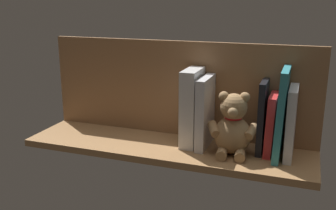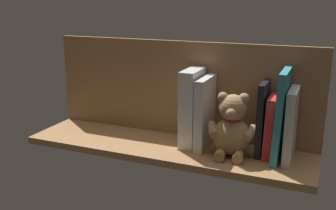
{
  "view_description": "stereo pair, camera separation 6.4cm",
  "coord_description": "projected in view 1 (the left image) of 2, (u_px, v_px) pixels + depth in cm",
  "views": [
    {
      "loc": [
        -40.55,
        112.13,
        46.28
      ],
      "look_at": [
        0.0,
        0.0,
        13.16
      ],
      "focal_mm": 41.81,
      "sensor_mm": 36.0,
      "label": 1
    },
    {
      "loc": [
        -46.48,
        109.81,
        46.28
      ],
      "look_at": [
        0.0,
        0.0,
        13.16
      ],
      "focal_mm": 41.81,
      "sensor_mm": 36.0,
      "label": 2
    }
  ],
  "objects": [
    {
      "name": "teddy_bear",
      "position": [
        233.0,
        127.0,
        1.17
      ],
      "size": [
        15.56,
        13.3,
        19.32
      ],
      "rotation": [
        0.0,
        0.0,
        0.13
      ],
      "color": "tan",
      "rests_on": "ground_plane"
    },
    {
      "name": "dictionary_thick_white",
      "position": [
        192.0,
        107.0,
        1.24
      ],
      "size": [
        4.77,
        12.96,
        24.56
      ],
      "primitive_type": "cube",
      "color": "silver",
      "rests_on": "ground_plane"
    },
    {
      "name": "book_4",
      "position": [
        205.0,
        112.0,
        1.23
      ],
      "size": [
        2.82,
        14.17,
        22.49
      ],
      "primitive_type": "cube",
      "color": "silver",
      "rests_on": "ground_plane"
    },
    {
      "name": "shelf_back_panel",
      "position": [
        179.0,
        89.0,
        1.33
      ],
      "size": [
        93.01,
        1.5,
        32.29
      ],
      "primitive_type": "cube",
      "color": "#926641",
      "rests_on": "ground_plane"
    },
    {
      "name": "book_3",
      "position": [
        262.0,
        117.0,
        1.18
      ],
      "size": [
        1.88,
        11.03,
        22.21
      ],
      "primitive_type": "cube",
      "color": "black",
      "rests_on": "ground_plane"
    },
    {
      "name": "book_0",
      "position": [
        291.0,
        123.0,
        1.14
      ],
      "size": [
        2.5,
        13.81,
        21.22
      ],
      "primitive_type": "cube",
      "rotation": [
        0.0,
        -0.0,
        0.0
      ],
      "color": "silver",
      "rests_on": "ground_plane"
    },
    {
      "name": "ground_plane",
      "position": [
        168.0,
        147.0,
        1.28
      ],
      "size": [
        93.01,
        25.75,
        2.2
      ],
      "primitive_type": "cube",
      "color": "#A87A4C"
    },
    {
      "name": "book_1",
      "position": [
        281.0,
        114.0,
        1.14
      ],
      "size": [
        2.8,
        15.53,
        26.68
      ],
      "primitive_type": "cube",
      "rotation": [
        0.0,
        -0.03,
        0.0
      ],
      "color": "teal",
      "rests_on": "ground_plane"
    },
    {
      "name": "book_2",
      "position": [
        271.0,
        124.0,
        1.18
      ],
      "size": [
        2.79,
        11.87,
        18.47
      ],
      "primitive_type": "cube",
      "rotation": [
        0.0,
        -0.03,
        0.0
      ],
      "color": "red",
      "rests_on": "ground_plane"
    }
  ]
}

